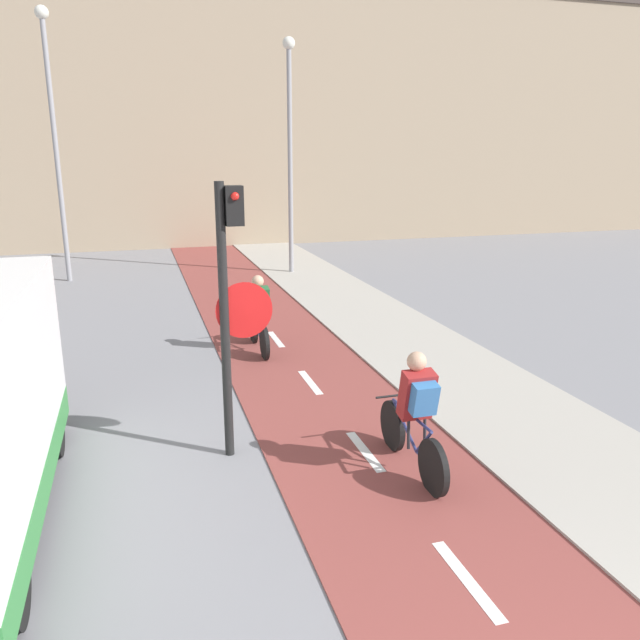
# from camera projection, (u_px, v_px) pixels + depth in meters

# --- Properties ---
(building_row_background) EXTENTS (60.00, 5.20, 10.40)m
(building_row_background) POSITION_uv_depth(u_px,v_px,m) (189.00, 112.00, 25.48)
(building_row_background) COLOR gray
(building_row_background) RESTS_ON ground_plane
(traffic_light_pole) EXTENTS (0.67, 0.25, 3.28)m
(traffic_light_pole) POSITION_uv_depth(u_px,v_px,m) (231.00, 293.00, 7.16)
(traffic_light_pole) COLOR black
(traffic_light_pole) RESTS_ON ground_plane
(street_lamp_far) EXTENTS (0.36, 0.36, 7.31)m
(street_lamp_far) POSITION_uv_depth(u_px,v_px,m) (53.00, 121.00, 16.94)
(street_lamp_far) COLOR gray
(street_lamp_far) RESTS_ON ground_plane
(street_lamp_sidewalk) EXTENTS (0.36, 0.36, 6.76)m
(street_lamp_sidewalk) POSITION_uv_depth(u_px,v_px,m) (290.00, 134.00, 18.19)
(street_lamp_sidewalk) COLOR gray
(street_lamp_sidewalk) RESTS_ON ground_plane
(cyclist_near) EXTENTS (0.46, 1.74, 1.46)m
(cyclist_near) POSITION_uv_depth(u_px,v_px,m) (415.00, 416.00, 7.04)
(cyclist_near) COLOR black
(cyclist_near) RESTS_ON ground_plane
(cyclist_far) EXTENTS (0.46, 1.69, 1.44)m
(cyclist_far) POSITION_uv_depth(u_px,v_px,m) (259.00, 317.00, 11.48)
(cyclist_far) COLOR black
(cyclist_far) RESTS_ON ground_plane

